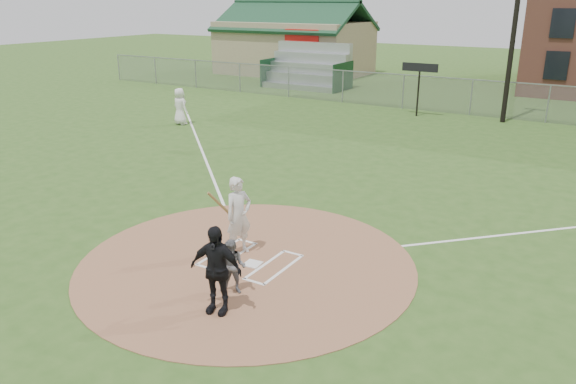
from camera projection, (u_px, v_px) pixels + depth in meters
The scene contains 13 objects.
ground at pixel (247, 263), 14.07m from camera, with size 140.00×140.00×0.00m, color #2F511C.
dirt_circle at pixel (247, 263), 14.06m from camera, with size 8.40×8.40×0.02m, color #9B6849.
home_plate at pixel (253, 264), 13.96m from camera, with size 0.40×0.40×0.03m, color white.
foul_line_third at pixel (199, 143), 25.74m from camera, with size 0.10×24.00×0.01m, color white.
catcher at pixel (233, 267), 12.43m from camera, with size 0.62×0.48×1.27m, color slate.
umpire at pixel (216, 269), 11.58m from camera, with size 1.14×0.47×1.94m, color black.
ondeck_player at pixel (180, 106), 29.24m from camera, with size 0.93×0.60×1.90m, color white.
batters_boxes at pixel (250, 260), 14.18m from camera, with size 2.08×1.88×0.01m.
batter_at_plate at pixel (239, 216), 14.29m from camera, with size 0.85×1.11×2.05m.
outfield_fence at pixel (471, 97), 31.54m from camera, with size 56.08×0.08×2.03m.
bleachers at pixel (306, 66), 41.09m from camera, with size 6.08×3.20×3.20m.
clubhouse at pixel (295, 46), 48.77m from camera, with size 12.20×8.71×6.23m.
scoreboard_sign at pixel (420, 73), 30.86m from camera, with size 2.00×0.10×2.93m.
Camera 1 is at (7.44, -10.35, 6.29)m, focal length 35.00 mm.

